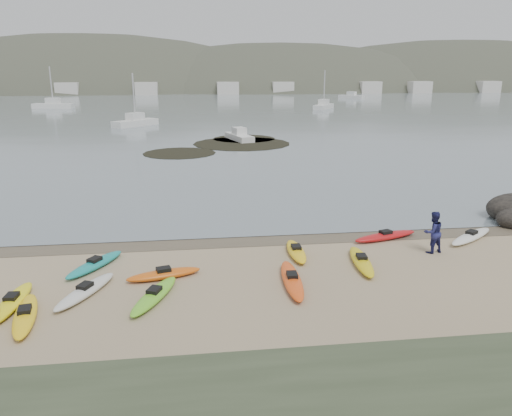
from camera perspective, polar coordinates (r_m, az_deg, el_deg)
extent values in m
plane|color=tan|center=(24.83, 0.00, -3.34)|extent=(600.00, 600.00, 0.00)
plane|color=brown|center=(24.55, 0.09, -3.55)|extent=(60.00, 60.00, 0.00)
plane|color=slate|center=(323.41, -7.00, 14.05)|extent=(1200.00, 1200.00, 0.00)
ellipsoid|color=teal|center=(22.07, -17.92, -6.13)|extent=(2.30, 3.27, 0.34)
ellipsoid|color=#F65115|center=(19.58, 4.13, -8.20)|extent=(0.90, 3.91, 0.34)
ellipsoid|color=#D95C12|center=(20.36, -10.49, -7.46)|extent=(3.06, 1.47, 0.34)
ellipsoid|color=yellow|center=(22.51, 4.61, -4.96)|extent=(0.75, 2.98, 0.34)
ellipsoid|color=red|center=(25.25, 14.58, -3.13)|extent=(3.64, 1.76, 0.34)
ellipsoid|color=white|center=(26.58, 23.38, -2.99)|extent=(3.47, 2.73, 0.34)
ellipsoid|color=yellow|center=(18.58, -24.87, -11.07)|extent=(1.29, 3.42, 0.34)
ellipsoid|color=#6ECF29|center=(18.64, -11.53, -9.77)|extent=(1.93, 3.44, 0.34)
ellipsoid|color=silver|center=(19.65, -18.91, -8.96)|extent=(2.10, 3.44, 0.34)
ellipsoid|color=#FFF115|center=(19.75, -26.09, -9.63)|extent=(0.88, 3.36, 0.34)
ellipsoid|color=yellow|center=(21.80, 11.95, -5.97)|extent=(1.09, 3.59, 0.34)
imported|color=navy|center=(23.86, 19.58, -2.62)|extent=(1.07, 0.91, 1.93)
cylinder|color=black|center=(50.12, -8.74, 6.19)|extent=(7.15, 7.15, 0.04)
cylinder|color=black|center=(56.06, -1.64, 7.35)|extent=(10.79, 10.79, 0.04)
cylinder|color=black|center=(60.03, -1.38, 7.90)|extent=(7.45, 7.45, 0.04)
cube|color=silver|center=(75.86, -13.61, 9.46)|extent=(6.42, 6.86, 1.03)
cube|color=silver|center=(58.79, -1.94, 8.10)|extent=(3.08, 5.96, 0.80)
cube|color=silver|center=(107.12, 7.74, 11.43)|extent=(5.94, 7.61, 1.07)
cube|color=silver|center=(115.95, -22.15, 10.78)|extent=(8.67, 3.52, 1.18)
cube|color=silver|center=(147.10, 10.85, 12.38)|extent=(6.63, 6.71, 1.03)
ellipsoid|color=#384235|center=(223.83, -18.28, 8.13)|extent=(220.00, 120.00, 80.00)
ellipsoid|color=#384235|center=(217.91, 2.80, 9.42)|extent=(200.00, 110.00, 68.00)
ellipsoid|color=#384235|center=(256.17, 21.69, 8.87)|extent=(230.00, 130.00, 76.00)
cube|color=beige|center=(172.87, -20.88, 12.59)|extent=(7.00, 5.00, 4.00)
cube|color=beige|center=(169.08, -12.75, 13.17)|extent=(7.00, 5.00, 4.00)
cube|color=beige|center=(168.65, -4.38, 13.49)|extent=(7.00, 5.00, 4.00)
cube|color=beige|center=(171.61, 3.88, 13.53)|extent=(7.00, 5.00, 4.00)
cube|color=beige|center=(177.79, 11.70, 13.32)|extent=(7.00, 5.00, 4.00)
cube|color=beige|center=(186.87, 18.86, 12.92)|extent=(7.00, 5.00, 4.00)
cube|color=beige|center=(198.46, 25.25, 12.40)|extent=(7.00, 5.00, 4.00)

